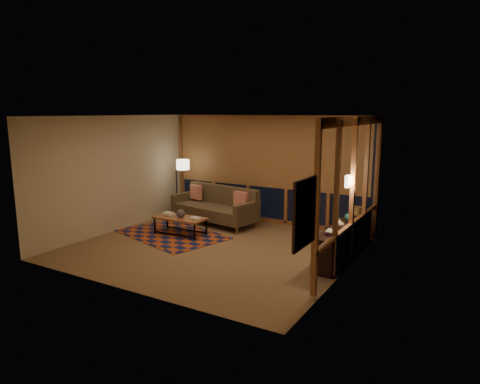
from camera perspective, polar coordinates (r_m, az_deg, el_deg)
The scene contains 21 objects.
floor at distance 8.99m, azimuth -3.51°, elevation -7.39°, with size 5.50×5.00×0.01m, color #80684A.
ceiling at distance 8.55m, azimuth -3.72°, elevation 10.08°, with size 5.50×5.00×0.01m, color white.
walls at distance 8.67m, azimuth -3.61°, elevation 1.12°, with size 5.51×5.01×2.70m.
window_wall_back at distance 10.75m, azimuth 3.64°, elevation 2.98°, with size 5.30×0.16×2.60m, color #945E32, non-canonical shape.
window_wall_right at distance 8.10m, azimuth 14.81°, elevation 0.11°, with size 0.16×3.70×2.60m, color #945E32, non-canonical shape.
wall_art at distance 5.79m, azimuth 8.54°, elevation -2.78°, with size 0.06×0.74×0.94m, color red, non-canonical shape.
wall_sconce at distance 7.94m, azimuth 14.17°, elevation 1.40°, with size 0.12×0.18×0.22m, color beige, non-canonical shape.
sofa at distance 10.76m, azimuth -3.47°, elevation -1.85°, with size 2.23×0.90×0.91m, color brown, non-canonical shape.
pillow_left at distance 11.36m, azimuth -5.89°, elevation -0.25°, with size 0.37×0.12×0.37m, color red, non-canonical shape.
pillow_right at distance 10.38m, azimuth 0.14°, elevation -1.23°, with size 0.37×0.12×0.37m, color red, non-canonical shape.
area_rug at distance 10.00m, azimuth -9.07°, elevation -5.60°, with size 2.44×1.63×0.01m, color #B24717.
coffee_table at distance 9.94m, azimuth -7.96°, elevation -4.48°, with size 1.22×0.56×0.41m, color #945E32, non-canonical shape.
book_stack_a at distance 10.11m, azimuth -9.56°, elevation -2.90°, with size 0.22×0.17×0.06m, color white, non-canonical shape.
book_stack_b at distance 9.65m, azimuth -6.01°, elevation -3.51°, with size 0.24×0.19×0.05m, color white, non-canonical shape.
ceramic_pot at distance 9.84m, azimuth -7.92°, elevation -2.84°, with size 0.20×0.20×0.20m, color black.
floor_lamp at distance 11.74m, azimuth -8.45°, elevation 0.71°, with size 0.52×0.34×1.56m, color black, non-canonical shape.
bookshelf at distance 8.64m, azimuth 13.77°, elevation -6.19°, with size 0.40×2.59×0.65m, color black, non-canonical shape.
basket at distance 9.36m, azimuth 15.30°, elevation -2.40°, with size 0.22×0.22×0.17m, color olive.
teal_bowl at distance 8.75m, azimuth 14.32°, elevation -3.26°, with size 0.16×0.16×0.16m, color #206965.
vase at distance 8.15m, azimuth 13.07°, elevation -4.09°, with size 0.19×0.19×0.20m, color tan.
shelf_book_stack at distance 7.76m, azimuth 12.06°, elevation -5.30°, with size 0.17×0.24×0.07m, color white, non-canonical shape.
Camera 1 is at (4.78, -7.09, 2.78)m, focal length 32.00 mm.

